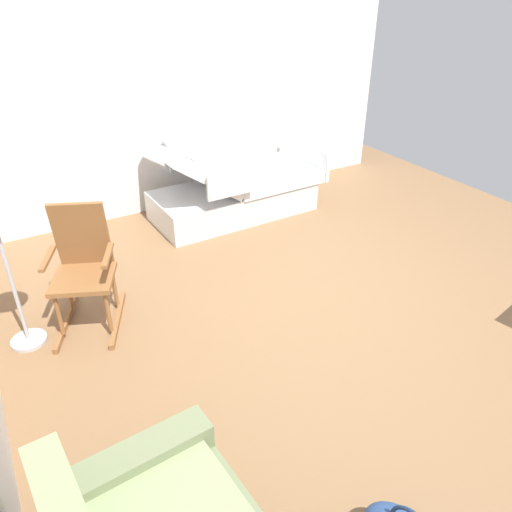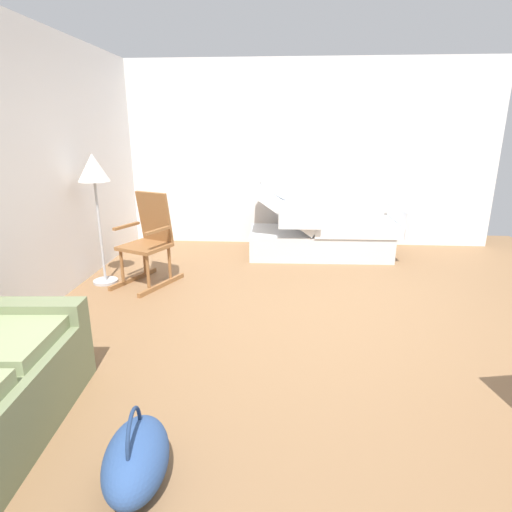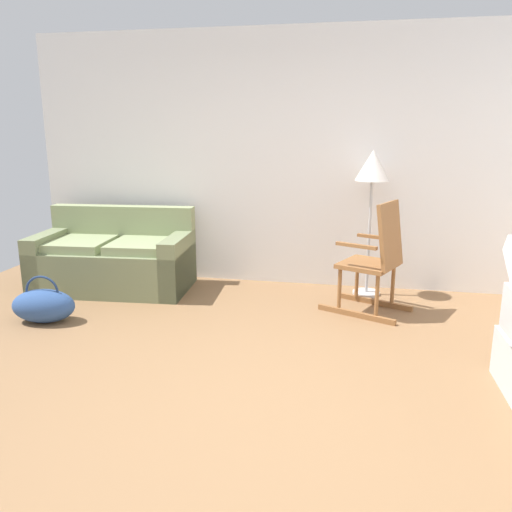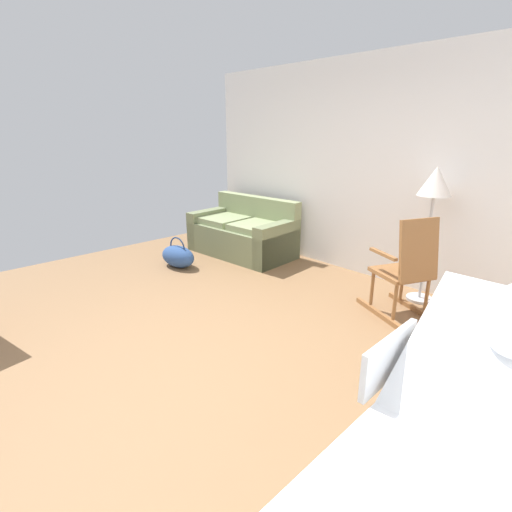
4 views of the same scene
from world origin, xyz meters
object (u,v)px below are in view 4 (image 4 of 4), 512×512
Objects in this scene: hospital_bed at (456,497)px; couch at (243,234)px; rocking_chair at (407,270)px; duffel_bag at (178,256)px; floor_lamp at (434,191)px.

hospital_bed reaches higher than couch.
hospital_bed is 1.26× the size of couch.
rocking_chair is 1.75× the size of duffel_bag.
couch is 2.74m from rocking_chair.
hospital_bed is at bearing -58.63° from rocking_chair.
floor_lamp is at bearing 96.12° from rocking_chair.
hospital_bed is 4.58m from couch.
floor_lamp is (2.66, 0.30, 0.92)m from couch.
rocking_chair is at bearing -4.95° from couch.
couch is 1.58× the size of rocking_chair.
floor_lamp is 2.47× the size of duffel_bag.
couch is 1.09m from duffel_bag.
floor_lamp reaches higher than hospital_bed.
hospital_bed reaches higher than rocking_chair.
hospital_bed is 1.98× the size of rocking_chair.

